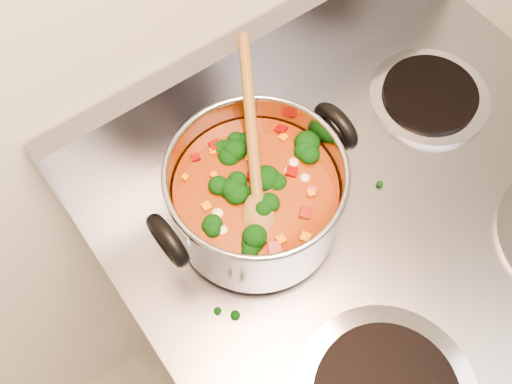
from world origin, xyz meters
The scene contains 4 objects.
electric_range centered at (-0.07, 1.16, 0.47)m, with size 0.78×0.71×1.08m.
stockpot centered at (-0.24, 1.30, 1.00)m, with size 0.29×0.24×0.14m.
wooden_spoon centered at (-0.24, 1.32, 1.04)m, with size 0.17×0.26×0.10m.
cooktop_crumbs centered at (-0.32, 1.34, 0.92)m, with size 0.37×0.27×0.01m.
Camera 1 is at (-0.45, 1.02, 1.68)m, focal length 40.00 mm.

